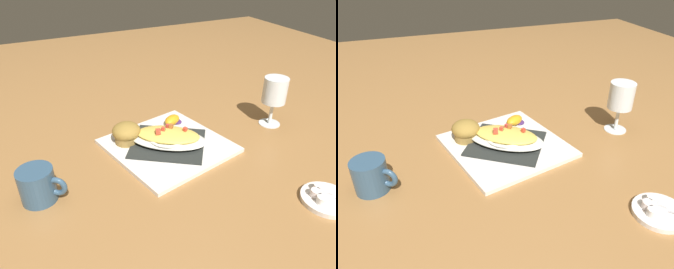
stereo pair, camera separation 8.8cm
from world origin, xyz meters
The scene contains 13 objects.
ground_plane centered at (0.00, 0.00, 0.00)m, with size 2.60×2.60×0.00m, color #9C6C3C.
square_plate centered at (0.00, 0.00, 0.01)m, with size 0.29×0.29×0.01m, color white.
folded_napkin centered at (0.00, 0.00, 0.01)m, with size 0.19×0.17×0.00m, color #252927.
gratin_dish centered at (0.00, 0.00, 0.03)m, with size 0.21×0.23×0.05m.
muffin centered at (0.06, 0.10, 0.04)m, with size 0.08×0.08×0.06m.
orange_garnish centered at (0.10, -0.06, 0.02)m, with size 0.07×0.07×0.03m.
coffee_mug centered at (-0.06, 0.34, 0.03)m, with size 0.08×0.10×0.08m.
stemmed_glass centered at (-0.02, -0.34, 0.10)m, with size 0.07×0.07×0.15m.
creamer_saucer centered at (-0.35, -0.21, 0.01)m, with size 0.11×0.11×0.01m, color white.
spoon centered at (-0.35, -0.22, 0.01)m, with size 0.07×0.09×0.01m.
creamer_cup_0 centered at (-0.32, -0.21, 0.02)m, with size 0.02×0.02×0.02m, color white.
creamer_cup_1 centered at (-0.33, -0.19, 0.02)m, with size 0.02×0.02×0.02m, color white.
creamer_cup_2 centered at (-0.35, -0.19, 0.02)m, with size 0.02×0.02×0.02m, color white.
Camera 2 is at (-0.71, 0.26, 0.49)m, focal length 35.34 mm.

